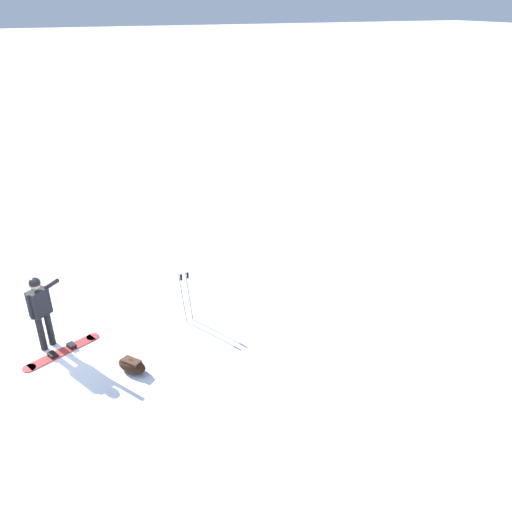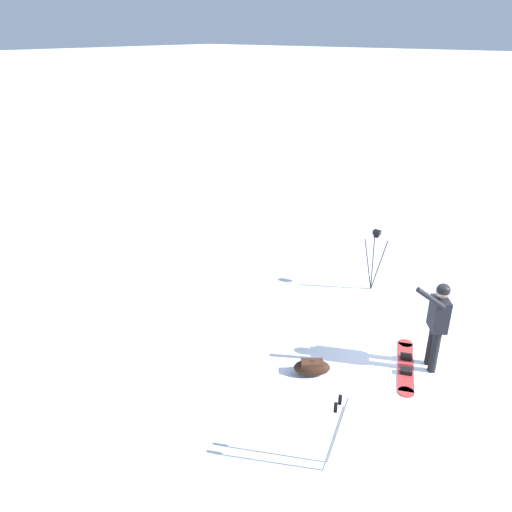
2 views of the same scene
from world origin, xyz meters
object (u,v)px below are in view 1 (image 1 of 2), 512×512
(snowboarder, at_px, (40,306))
(snowboard, at_px, (62,351))
(gear_bag_large, at_px, (132,365))
(ski_poles, at_px, (185,290))

(snowboarder, distance_m, snowboard, 1.10)
(snowboard, relative_size, gear_bag_large, 2.28)
(snowboard, relative_size, ski_poles, 1.32)
(snowboard, bearing_deg, gear_bag_large, -43.90)
(snowboarder, bearing_deg, gear_bag_large, -45.73)
(snowboard, distance_m, gear_bag_large, 1.76)
(snowboarder, relative_size, ski_poles, 1.42)
(snowboarder, xyz_separation_m, gear_bag_large, (1.51, -1.55, -0.90))
(gear_bag_large, distance_m, ski_poles, 2.18)
(snowboard, height_order, gear_bag_large, gear_bag_large)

